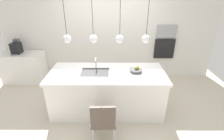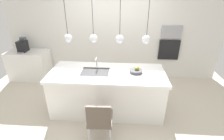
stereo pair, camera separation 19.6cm
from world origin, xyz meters
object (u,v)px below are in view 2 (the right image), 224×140
Objects in this scene: fruit_bowl at (136,71)px; oven at (169,50)px; chair_near at (100,119)px; coffee_machine at (23,46)px; microwave at (171,32)px.

oven is (1.01, 1.56, -0.06)m from fruit_bowl.
fruit_bowl is 0.31× the size of chair_near.
microwave reaches higher than coffee_machine.
fruit_bowl is 1.91m from microwave.
oven is 2.99m from chair_near.
chair_near is (-1.63, -2.47, -0.91)m from microwave.
microwave reaches higher than oven.
oven is at bearing 4.18° from coffee_machine.
fruit_bowl is 3.31m from coffee_machine.
chair_near is at bearing -41.70° from coffee_machine.
fruit_bowl is at bearing -122.88° from oven.
coffee_machine is 0.46× the size of chair_near.
fruit_bowl is 1.86m from oven.
coffee_machine reaches higher than chair_near.
oven is (4.07, 0.30, -0.12)m from coffee_machine.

